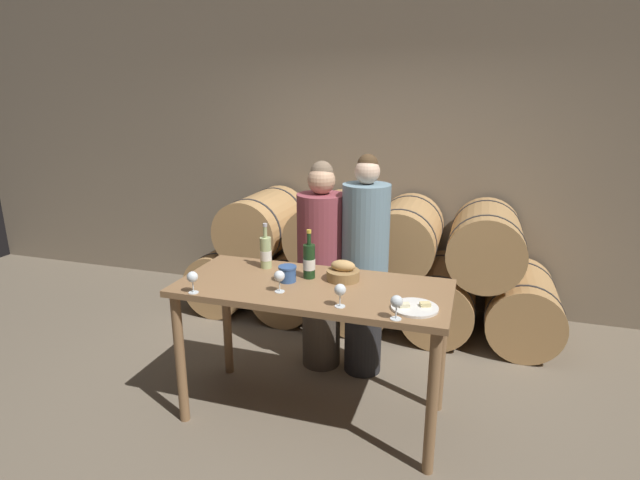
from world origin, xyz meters
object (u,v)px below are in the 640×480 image
Objects in this scene: person_left at (321,267)px; person_right at (365,267)px; blue_crock at (287,273)px; cheese_plate at (415,307)px; wine_glass_far_left at (192,278)px; wine_glass_right at (397,302)px; wine_glass_center at (340,291)px; wine_bottle_white at (266,252)px; tasting_table at (313,303)px; bread_basket at (343,272)px; wine_glass_left at (279,277)px; wine_bottle_red at (309,261)px.

person_left is 0.96× the size of person_right.
blue_crock reaches higher than cheese_plate.
wine_glass_right is (1.21, 0.00, 0.00)m from wine_glass_far_left.
blue_crock is 0.51m from wine_glass_center.
person_right is 0.95m from cheese_plate.
wine_bottle_white is at bearing 67.25° from wine_glass_far_left.
blue_crock is at bearing 175.18° from tasting_table.
wine_glass_far_left reaches higher than blue_crock.
bread_basket is 1.57× the size of wine_glass_right.
wine_bottle_white reaches higher than tasting_table.
person_right is at bearing 111.38° from wine_glass_right.
person_right is 12.46× the size of wine_glass_left.
tasting_table is 0.27m from bread_basket.
person_right reaches higher than cheese_plate.
person_right reaches higher than tasting_table.
wine_bottle_white reaches higher than wine_glass_right.
wine_glass_center is at bearing -86.01° from person_right.
wine_bottle_white is at bearing 123.58° from wine_glass_left.
cheese_plate is at bearing -12.74° from blue_crock.
wine_glass_center reaches higher than tasting_table.
wine_glass_left is at bearing -133.05° from tasting_table.
wine_glass_right is at bearing -53.88° from person_left.
person_left is at bearing 179.98° from person_right.
wine_bottle_red is 2.39× the size of wine_glass_right.
person_left is 12.00× the size of wine_glass_center.
wine_bottle_red is 1.23× the size of cheese_plate.
person_left is 1.24m from wine_glass_right.
wine_bottle_red reaches higher than wine_glass_left.
wine_bottle_white is at bearing -120.13° from person_left.
wine_glass_left is at bearing -107.70° from wine_bottle_red.
wine_bottle_red reaches higher than bread_basket.
person_left reaches higher than wine_bottle_white.
person_left is at bearing 99.25° from wine_bottle_red.
person_left is at bearing 89.80° from wine_glass_left.
wine_bottle_red is 2.39× the size of wine_glass_left.
wine_glass_left is 0.41m from wine_glass_center.
blue_crock is (-0.11, -0.10, -0.06)m from wine_bottle_red.
person_left is at bearing 126.12° from wine_glass_right.
tasting_table is 14.62× the size of blue_crock.
wine_glass_far_left is at bearing -141.72° from wine_bottle_red.
wine_glass_center is (0.40, -0.10, 0.00)m from wine_glass_left.
tasting_table is at bearing 133.07° from wine_glass_center.
tasting_table is 0.67m from person_left.
bread_basket is (0.56, -0.07, -0.06)m from wine_bottle_white.
cheese_plate is at bearing -32.77° from bread_basket.
person_left reaches higher than wine_glass_far_left.
wine_glass_right reaches higher than bread_basket.
cheese_plate is 0.42m from wine_glass_center.
person_right reaches higher than bread_basket.
wine_glass_center is (0.25, -0.27, 0.22)m from tasting_table.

